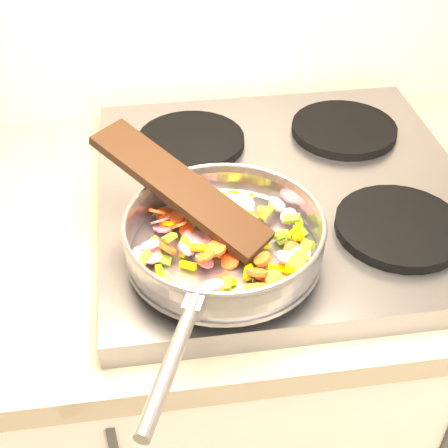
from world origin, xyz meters
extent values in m
cube|color=#939399|center=(-0.70, 1.67, 0.92)|extent=(0.60, 0.60, 0.04)
cylinder|color=black|center=(-0.84, 1.52, 0.95)|extent=(0.19, 0.19, 0.02)
cylinder|color=black|center=(-0.56, 1.52, 0.95)|extent=(0.19, 0.19, 0.02)
cylinder|color=black|center=(-0.84, 1.81, 0.95)|extent=(0.19, 0.19, 0.02)
cylinder|color=black|center=(-0.56, 1.81, 0.95)|extent=(0.19, 0.19, 0.02)
cylinder|color=#9E9EA5|center=(-0.83, 1.50, 0.96)|extent=(0.27, 0.27, 0.01)
torus|color=#9E9EA5|center=(-0.83, 1.50, 0.99)|extent=(0.31, 0.31, 0.05)
torus|color=#9E9EA5|center=(-0.83, 1.50, 1.01)|extent=(0.27, 0.27, 0.01)
cylinder|color=#9E9EA5|center=(-0.91, 1.28, 1.00)|extent=(0.09, 0.18, 0.02)
cube|color=#9E9EA5|center=(-0.88, 1.36, 1.00)|extent=(0.03, 0.04, 0.02)
cylinder|color=#EE521B|center=(-0.82, 1.55, 0.97)|extent=(0.03, 0.03, 0.01)
cube|color=#F3E503|center=(-0.81, 1.59, 0.98)|extent=(0.02, 0.01, 0.01)
cylinder|color=#EE521B|center=(-0.77, 1.42, 0.98)|extent=(0.04, 0.04, 0.02)
cylinder|color=#EE521B|center=(-0.80, 1.50, 0.97)|extent=(0.03, 0.03, 0.02)
cube|color=#76A124|center=(-0.91, 1.48, 0.97)|extent=(0.02, 0.02, 0.02)
cube|color=#F3E503|center=(-0.75, 1.43, 0.98)|extent=(0.01, 0.02, 0.01)
cube|color=#76A124|center=(-0.79, 1.44, 0.97)|extent=(0.02, 0.02, 0.01)
cube|color=#76A124|center=(-0.73, 1.44, 0.99)|extent=(0.02, 0.03, 0.01)
cube|color=#F3E503|center=(-0.76, 1.44, 0.97)|extent=(0.03, 0.01, 0.02)
cube|color=#F3E503|center=(-0.86, 1.55, 0.97)|extent=(0.02, 0.02, 0.01)
cylinder|color=#EE521B|center=(-0.79, 1.43, 0.98)|extent=(0.04, 0.03, 0.02)
cube|color=#76A124|center=(-0.80, 1.41, 0.97)|extent=(0.02, 0.02, 0.01)
cube|color=#F3E503|center=(-0.78, 1.59, 0.98)|extent=(0.02, 0.02, 0.01)
cylinder|color=#BD1239|center=(-0.89, 1.41, 0.97)|extent=(0.04, 0.04, 0.01)
cube|color=#F3E503|center=(-0.73, 1.49, 0.99)|extent=(0.02, 0.02, 0.01)
cylinder|color=#BD1239|center=(-0.80, 1.58, 0.98)|extent=(0.03, 0.03, 0.02)
cylinder|color=#EE521B|center=(-0.88, 1.41, 0.97)|extent=(0.04, 0.03, 0.03)
cylinder|color=#EE521B|center=(-0.74, 1.48, 0.97)|extent=(0.03, 0.03, 0.02)
cube|color=#76A124|center=(-0.74, 1.50, 0.97)|extent=(0.02, 0.03, 0.01)
cylinder|color=#EE521B|center=(-0.90, 1.49, 0.98)|extent=(0.03, 0.03, 0.03)
cube|color=#F3E503|center=(-0.85, 1.58, 0.99)|extent=(0.02, 0.03, 0.02)
cylinder|color=#EE521B|center=(-0.74, 1.43, 0.98)|extent=(0.03, 0.03, 0.02)
cylinder|color=#EE521B|center=(-0.82, 1.58, 0.97)|extent=(0.03, 0.03, 0.01)
cylinder|color=#EE521B|center=(-0.90, 1.58, 0.97)|extent=(0.03, 0.03, 0.01)
cube|color=#F3E503|center=(-0.81, 1.59, 0.97)|extent=(0.02, 0.02, 0.02)
cylinder|color=#BD1239|center=(-0.79, 1.56, 0.98)|extent=(0.05, 0.04, 0.03)
cylinder|color=#EE521B|center=(-0.86, 1.46, 0.99)|extent=(0.03, 0.03, 0.02)
cube|color=#76A124|center=(-0.76, 1.41, 0.97)|extent=(0.02, 0.02, 0.02)
cube|color=#F3E503|center=(-0.74, 1.50, 0.97)|extent=(0.02, 0.02, 0.01)
cube|color=#F3E503|center=(-0.72, 1.45, 0.97)|extent=(0.02, 0.02, 0.02)
cylinder|color=#BD1239|center=(-0.85, 1.41, 0.98)|extent=(0.04, 0.04, 0.02)
cube|color=#76A124|center=(-0.85, 1.49, 0.97)|extent=(0.02, 0.02, 0.02)
cylinder|color=#EE521B|center=(-0.86, 1.56, 0.98)|extent=(0.03, 0.03, 0.02)
cube|color=#76A124|center=(-0.91, 1.50, 0.97)|extent=(0.02, 0.02, 0.01)
cube|color=#F3E503|center=(-0.76, 1.55, 0.98)|extent=(0.02, 0.03, 0.02)
cube|color=#76A124|center=(-0.91, 1.50, 0.97)|extent=(0.02, 0.02, 0.02)
cylinder|color=#EE521B|center=(-0.82, 1.50, 0.97)|extent=(0.03, 0.02, 0.03)
cube|color=#76A124|center=(-0.83, 1.53, 0.97)|extent=(0.02, 0.03, 0.02)
cylinder|color=#BD1239|center=(-0.88, 1.49, 0.98)|extent=(0.03, 0.03, 0.02)
cylinder|color=#EE521B|center=(-0.93, 1.44, 0.97)|extent=(0.03, 0.03, 0.02)
cylinder|color=#EE521B|center=(-0.84, 1.44, 0.97)|extent=(0.03, 0.03, 0.02)
cylinder|color=#BD1239|center=(-0.88, 1.59, 0.98)|extent=(0.04, 0.04, 0.01)
cube|color=#F3E503|center=(-0.90, 1.55, 0.97)|extent=(0.02, 0.02, 0.01)
cylinder|color=#EE521B|center=(-0.91, 1.44, 0.98)|extent=(0.03, 0.03, 0.01)
cylinder|color=#EE521B|center=(-0.86, 1.56, 0.98)|extent=(0.03, 0.03, 0.02)
cylinder|color=#EE521B|center=(-0.79, 1.43, 0.96)|extent=(0.03, 0.02, 0.02)
cylinder|color=#EE521B|center=(-0.82, 1.47, 0.97)|extent=(0.03, 0.03, 0.02)
cube|color=#F3E503|center=(-0.83, 1.56, 0.97)|extent=(0.02, 0.02, 0.01)
cube|color=#F3E503|center=(-0.79, 1.40, 0.97)|extent=(0.03, 0.02, 0.02)
cylinder|color=#EE521B|center=(-0.87, 1.53, 0.98)|extent=(0.02, 0.03, 0.01)
cube|color=#76A124|center=(-0.88, 1.50, 0.98)|extent=(0.02, 0.02, 0.02)
cube|color=#76A124|center=(-0.73, 1.45, 0.99)|extent=(0.02, 0.02, 0.01)
cube|color=#76A124|center=(-0.89, 1.57, 0.97)|extent=(0.03, 0.03, 0.01)
cube|color=#F3E503|center=(-0.80, 1.60, 0.98)|extent=(0.02, 0.02, 0.02)
cube|color=#76A124|center=(-0.94, 1.48, 0.98)|extent=(0.02, 0.02, 0.02)
cylinder|color=#BD1239|center=(-0.79, 1.52, 0.97)|extent=(0.05, 0.05, 0.01)
cylinder|color=#BD1239|center=(-0.82, 1.52, 0.97)|extent=(0.03, 0.04, 0.03)
cylinder|color=#EE521B|center=(-0.81, 1.49, 0.98)|extent=(0.03, 0.03, 0.03)
cube|color=#76A124|center=(-0.79, 1.58, 0.98)|extent=(0.03, 0.02, 0.01)
cylinder|color=#BD1239|center=(-0.72, 1.45, 0.97)|extent=(0.04, 0.04, 0.01)
cylinder|color=#EE521B|center=(-0.92, 1.51, 0.97)|extent=(0.02, 0.02, 0.01)
cube|color=#F3E503|center=(-0.76, 1.54, 0.99)|extent=(0.02, 0.02, 0.02)
cylinder|color=#BD1239|center=(-0.86, 1.47, 0.97)|extent=(0.03, 0.03, 0.02)
cylinder|color=#BD1239|center=(-0.81, 1.57, 0.97)|extent=(0.04, 0.03, 0.02)
cylinder|color=#EE521B|center=(-0.92, 1.44, 0.97)|extent=(0.04, 0.04, 0.02)
cylinder|color=#EE521B|center=(-0.91, 1.57, 0.98)|extent=(0.03, 0.03, 0.03)
cylinder|color=#BD1239|center=(-0.91, 1.56, 0.97)|extent=(0.03, 0.03, 0.03)
cube|color=#F3E503|center=(-0.92, 1.45, 0.98)|extent=(0.01, 0.02, 0.01)
cylinder|color=#EE521B|center=(-0.79, 1.40, 0.98)|extent=(0.03, 0.03, 0.01)
cylinder|color=#EE521B|center=(-0.90, 1.56, 0.97)|extent=(0.03, 0.03, 0.02)
cylinder|color=#EE521B|center=(-0.83, 1.49, 0.97)|extent=(0.02, 0.02, 0.02)
cylinder|color=#BD1239|center=(-0.75, 1.45, 0.98)|extent=(0.04, 0.04, 0.01)
cube|color=#76A124|center=(-0.83, 1.42, 0.97)|extent=(0.02, 0.02, 0.01)
cylinder|color=#EE521B|center=(-0.76, 1.55, 0.98)|extent=(0.03, 0.03, 0.01)
cylinder|color=#BD1239|center=(-0.94, 1.49, 0.97)|extent=(0.03, 0.03, 0.03)
cylinder|color=#BD1239|center=(-0.80, 1.55, 0.97)|extent=(0.05, 0.04, 0.03)
cylinder|color=#EE521B|center=(-0.78, 1.45, 0.98)|extent=(0.03, 0.04, 0.02)
cube|color=#76A124|center=(-0.90, 1.51, 0.99)|extent=(0.02, 0.02, 0.01)
cylinder|color=#EE521B|center=(-0.88, 1.56, 0.98)|extent=(0.03, 0.03, 0.02)
cylinder|color=#EE521B|center=(-0.76, 1.55, 0.98)|extent=(0.03, 0.03, 0.01)
cube|color=#F3E503|center=(-0.72, 1.50, 0.99)|extent=(0.02, 0.03, 0.01)
cube|color=#76A124|center=(-0.79, 1.56, 0.98)|extent=(0.02, 0.02, 0.02)
cylinder|color=#BD1239|center=(-0.73, 1.45, 0.98)|extent=(0.03, 0.03, 0.01)
cylinder|color=#BD1239|center=(-0.91, 1.55, 0.97)|extent=(0.04, 0.04, 0.01)
cylinder|color=#EE521B|center=(-0.88, 1.54, 0.98)|extent=(0.04, 0.03, 0.03)
cube|color=#F3E503|center=(-0.89, 1.42, 0.97)|extent=(0.03, 0.02, 0.02)
cylinder|color=#EE521B|center=(-0.84, 1.41, 0.97)|extent=(0.03, 0.03, 0.02)
cylinder|color=#BD1239|center=(-0.82, 1.59, 0.97)|extent=(0.03, 0.04, 0.02)
cube|color=#F3E503|center=(-0.78, 1.39, 0.97)|extent=(0.02, 0.02, 0.01)
cube|color=#F3E503|center=(-0.85, 1.41, 0.97)|extent=(0.02, 0.02, 0.01)
cylinder|color=#BD1239|center=(-0.93, 1.48, 0.98)|extent=(0.03, 0.03, 0.01)
cube|color=#F3E503|center=(-0.83, 1.43, 0.97)|extent=(0.02, 0.02, 0.01)
cube|color=#F3E503|center=(-0.72, 1.50, 0.97)|extent=(0.02, 0.03, 0.01)
cylinder|color=#EE521B|center=(-0.84, 1.48, 0.99)|extent=(0.04, 0.04, 0.01)
cube|color=#76A124|center=(-0.73, 1.52, 0.98)|extent=(0.03, 0.02, 0.01)
cylinder|color=#BD1239|center=(-0.80, 1.50, 0.97)|extent=(0.04, 0.04, 0.02)
cube|color=#F3E503|center=(-0.77, 1.50, 0.97)|extent=(0.01, 0.03, 0.01)
cylinder|color=#EE521B|center=(-0.84, 1.51, 0.97)|extent=(0.03, 0.03, 0.01)
cylinder|color=#BD1239|center=(-0.93, 1.50, 0.98)|extent=(0.04, 0.04, 0.01)
cube|color=#F3E503|center=(-0.80, 1.44, 0.97)|extent=(0.02, 0.03, 0.01)
cube|color=#F3E503|center=(-0.77, 1.50, 0.98)|extent=(0.02, 0.02, 0.01)
cylinder|color=#BD1239|center=(-0.72, 1.47, 0.96)|extent=(0.03, 0.04, 0.03)
cylinder|color=#BD1239|center=(-0.85, 1.59, 0.97)|extent=(0.04, 0.04, 0.03)
cylinder|color=#BD1239|center=(-0.72, 1.54, 0.97)|extent=(0.03, 0.03, 0.02)
cylinder|color=#BD1239|center=(-0.74, 1.56, 0.98)|extent=(0.03, 0.03, 0.02)
cube|color=#76A124|center=(-0.75, 1.50, 0.98)|extent=(0.02, 0.02, 0.02)
cylinder|color=#EE521B|center=(-0.76, 1.40, 0.98)|extent=(0.03, 0.03, 0.02)
cube|color=#F3E503|center=(-0.88, 1.46, 0.97)|extent=(0.02, 0.02, 0.01)
cube|color=#F3E503|center=(-0.78, 1.55, 0.98)|extent=(0.01, 0.02, 0.01)
cube|color=#F3E503|center=(-0.75, 1.44, 0.97)|extent=(0.02, 0.03, 0.01)
cube|color=#F3E503|center=(-0.86, 1.48, 0.99)|extent=(0.02, 0.02, 0.01)
cube|color=#76A124|center=(-0.83, 1.49, 0.97)|extent=(0.02, 0.02, 0.01)
cube|color=#76A124|center=(-0.75, 1.50, 0.97)|extent=(0.03, 0.02, 0.02)
cylinder|color=#EE521B|center=(-0.84, 1.56, 0.97)|extent=(0.03, 0.03, 0.02)
cube|color=#76A124|center=(-0.79, 1.49, 0.97)|extent=(0.03, 0.02, 0.01)
cube|color=#76A124|center=(-0.72, 1.52, 0.98)|extent=(0.02, 0.02, 0.02)
cube|color=#76A124|center=(-0.83, 1.55, 0.99)|extent=(0.02, 0.02, 0.01)
cylinder|color=#BD1239|center=(-0.86, 1.51, 0.97)|extent=(0.05, 0.05, 0.02)
cube|color=#76A124|center=(-0.82, 1.57, 0.98)|extent=(0.02, 0.02, 0.01)
cylinder|color=#BD1239|center=(-0.79, 1.56, 0.98)|extent=(0.04, 0.04, 0.02)
cube|color=#F3E503|center=(-0.79, 1.48, 0.97)|extent=(0.03, 0.02, 0.01)
cube|color=#76A124|center=(-0.75, 1.41, 0.97)|extent=(0.02, 0.02, 0.01)
cylinder|color=#EE521B|center=(-0.80, 1.58, 0.97)|extent=(0.03, 0.03, 0.02)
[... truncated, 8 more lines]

